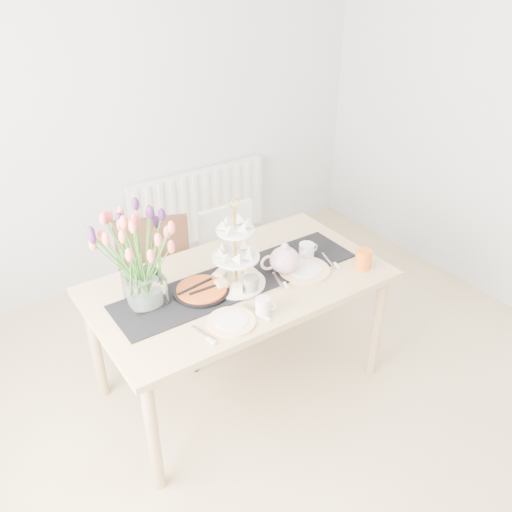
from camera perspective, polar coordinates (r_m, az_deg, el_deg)
room_shell at (r=2.24m, az=9.16°, el=1.73°), size 4.50×4.50×4.50m
radiator at (r=4.48m, az=-5.99°, el=5.29°), size 1.20×0.08×0.60m
dining_table at (r=2.99m, az=-1.77°, el=-3.76°), size 1.60×0.90×0.75m
chair_brown at (r=3.39m, az=-10.42°, el=-2.63°), size 0.58×0.58×0.91m
chair_white at (r=3.68m, az=-2.22°, el=-0.21°), size 0.41×0.41×0.82m
table_runner at (r=2.95m, az=-1.79°, el=-2.47°), size 1.40×0.35×0.01m
tulip_vase at (r=2.64m, az=-12.21°, el=1.20°), size 0.63×0.63×0.54m
cake_stand at (r=2.84m, az=-2.12°, el=-0.86°), size 0.31×0.31×0.46m
teapot at (r=2.97m, az=3.03°, el=-0.42°), size 0.31×0.28×0.17m
cream_jug at (r=3.14m, az=5.34°, el=0.55°), size 0.09×0.09×0.09m
tart_tin at (r=2.84m, az=-5.74°, el=-3.70°), size 0.29×0.29×0.04m
mug_grey at (r=2.82m, az=-0.55°, el=-3.07°), size 0.10×0.10×0.10m
mug_white at (r=2.67m, az=0.73°, el=-5.33°), size 0.10×0.10×0.09m
mug_orange at (r=3.09m, az=11.25°, el=-0.31°), size 0.12×0.12×0.11m
plate_left at (r=2.64m, az=-2.62°, el=-6.92°), size 0.29×0.29×0.01m
plate_right at (r=3.03m, az=5.06°, el=-1.47°), size 0.36×0.36×0.01m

